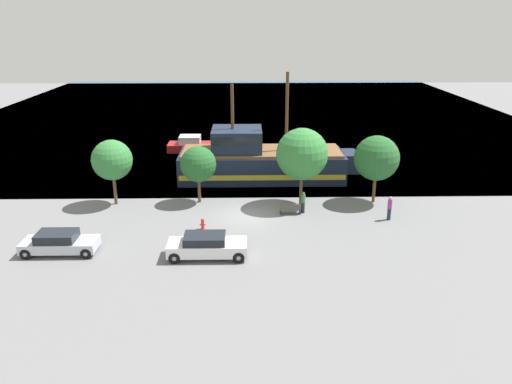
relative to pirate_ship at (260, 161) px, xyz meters
name	(u,v)px	position (x,y,z in m)	size (l,w,h in m)	color
ground_plane	(248,216)	(-1.12, -9.25, -1.69)	(160.00, 160.00, 0.00)	slate
water_surface	(247,111)	(-1.12, 34.75, -1.69)	(80.00, 80.00, 0.00)	#33566B
pirate_ship	(260,161)	(0.00, 0.00, 0.00)	(16.06, 5.15, 9.57)	#192338
moored_boat_dockside	(193,145)	(-7.07, 10.15, -1.06)	(5.68, 2.44, 1.69)	maroon
parked_car_curb_front	(59,243)	(-12.91, -15.12, -0.99)	(4.60, 1.88, 1.40)	#B7BCC6
parked_car_curb_mid	(207,246)	(-3.66, -15.86, -0.94)	(4.83, 1.92, 1.48)	white
fire_hydrant	(203,223)	(-4.27, -11.53, -1.28)	(0.42, 0.25, 0.76)	red
bench_promenade_east	(290,209)	(2.07, -8.93, -1.26)	(1.57, 0.45, 0.85)	#4C4742
pedestrian_walking_near	(303,202)	(3.05, -8.63, -0.85)	(0.32, 0.32, 1.66)	#232838
pedestrian_walking_far	(390,208)	(9.17, -10.12, -0.77)	(0.32, 0.32, 1.79)	#232838
tree_row_east	(112,160)	(-11.54, -6.43, 1.90)	(3.12, 3.12, 5.16)	brown
tree_row_mideast	(198,164)	(-4.96, -6.13, 1.44)	(2.82, 2.82, 4.55)	brown
tree_row_midwest	(302,154)	(3.06, -6.84, 2.41)	(3.98, 3.98, 6.09)	brown
tree_row_west	(377,158)	(8.94, -6.38, 1.93)	(3.52, 3.52, 5.38)	brown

